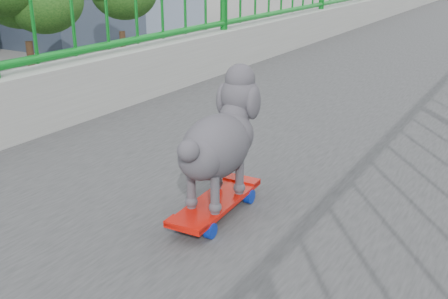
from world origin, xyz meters
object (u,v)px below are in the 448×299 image
object	(u,v)px
poodle	(220,139)
car_4	(61,112)
skateboard	(216,204)
car_2	(109,161)

from	to	relation	value
poodle	car_4	xyz separation A→B (m)	(-18.66, 15.49, -6.52)
skateboard	car_2	world-z (taller)	skateboard
skateboard	poodle	world-z (taller)	poodle
poodle	car_4	size ratio (longest dim) A/B	0.11
poodle	car_2	bearing A→B (deg)	132.53
poodle	car_2	size ratio (longest dim) A/B	0.09
car_2	car_4	bearing A→B (deg)	-28.70
car_2	poodle	bearing A→B (deg)	135.65
skateboard	poodle	bearing A→B (deg)	90.00
car_4	poodle	bearing A→B (deg)	140.31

